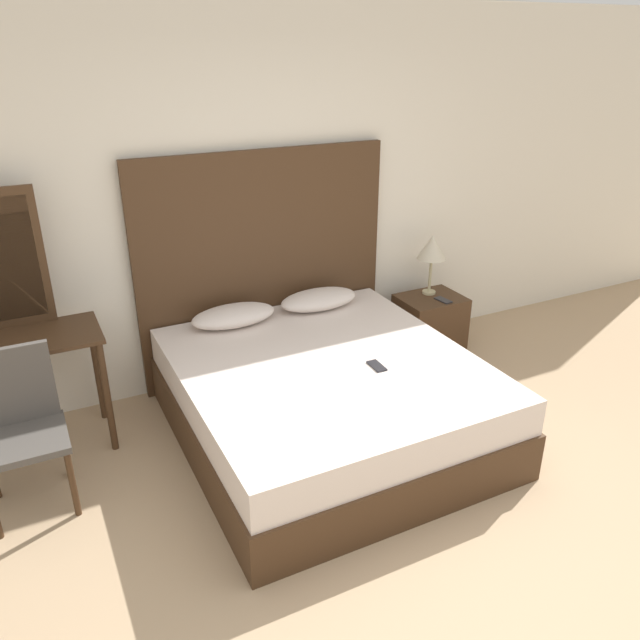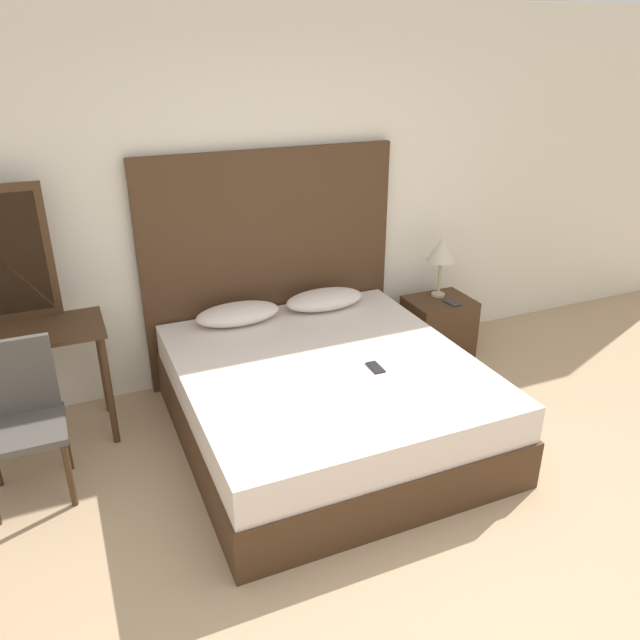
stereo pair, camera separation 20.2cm
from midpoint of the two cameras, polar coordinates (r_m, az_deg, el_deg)
ground_plane at (r=3.30m, az=12.14°, el=-23.86°), size 16.00×16.00×0.00m
wall_back at (r=4.63m, az=-4.87°, el=10.74°), size 10.00×0.06×2.70m
bed at (r=4.12m, az=1.98°, el=-7.25°), size 1.85×2.01×0.55m
headboard at (r=4.73m, az=-3.28°, el=4.96°), size 1.94×0.05×1.73m
pillow_left at (r=4.52m, az=-6.24°, el=0.56°), size 0.61×0.31×0.14m
pillow_right at (r=4.74m, az=1.64°, el=1.88°), size 0.61×0.31×0.14m
phone_on_bed at (r=3.93m, az=6.57°, el=-4.34°), size 0.07×0.15×0.01m
nightstand at (r=5.30m, az=11.80°, el=-0.62°), size 0.52×0.41×0.49m
table_lamp at (r=5.15m, az=12.19°, el=6.22°), size 0.24×0.24×0.50m
phone_on_nightstand at (r=5.15m, az=13.07°, el=1.53°), size 0.09×0.16×0.01m
vanity_desk at (r=4.24m, az=-24.82°, el=-2.84°), size 1.07×0.49×0.79m
chair at (r=3.87m, az=-24.42°, el=-7.62°), size 0.46×0.42×0.92m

